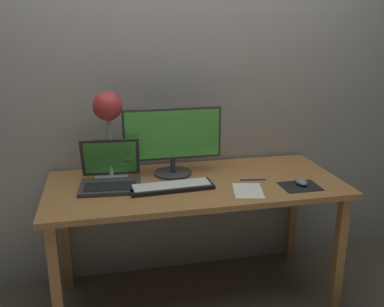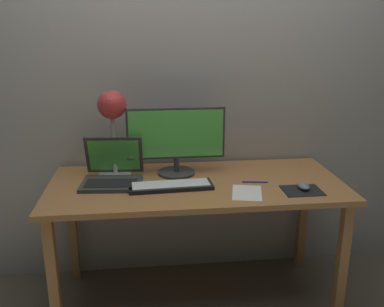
% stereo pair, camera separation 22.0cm
% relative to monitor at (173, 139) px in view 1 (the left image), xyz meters
% --- Properties ---
extents(ground_plane, '(4.80, 4.80, 0.00)m').
position_rel_monitor_xyz_m(ground_plane, '(0.10, -0.15, -0.95)').
color(ground_plane, brown).
rests_on(ground_plane, ground).
extents(back_wall, '(4.80, 0.06, 2.60)m').
position_rel_monitor_xyz_m(back_wall, '(0.10, 0.25, 0.35)').
color(back_wall, '#A8A099').
rests_on(back_wall, ground).
extents(desk, '(1.60, 0.70, 0.74)m').
position_rel_monitor_xyz_m(desk, '(0.10, -0.15, -0.29)').
color(desk, '#A8703D').
rests_on(desk, ground).
extents(monitor, '(0.55, 0.21, 0.39)m').
position_rel_monitor_xyz_m(monitor, '(0.00, 0.00, 0.00)').
color(monitor, '#38383A').
rests_on(monitor, desk).
extents(keyboard_main, '(0.45, 0.17, 0.03)m').
position_rel_monitor_xyz_m(keyboard_main, '(-0.05, -0.22, -0.20)').
color(keyboard_main, black).
rests_on(keyboard_main, desk).
extents(laptop, '(0.34, 0.31, 0.24)m').
position_rel_monitor_xyz_m(laptop, '(-0.35, -0.08, -0.15)').
color(laptop, '#38383A').
rests_on(laptop, desk).
extents(desk_lamp, '(0.18, 0.18, 0.49)m').
position_rel_monitor_xyz_m(desk_lamp, '(-0.35, 0.01, 0.14)').
color(desk_lamp, beige).
rests_on(desk_lamp, desk).
extents(mousepad, '(0.20, 0.16, 0.00)m').
position_rel_monitor_xyz_m(mousepad, '(0.63, -0.33, -0.21)').
color(mousepad, black).
rests_on(mousepad, desk).
extents(mouse, '(0.06, 0.10, 0.03)m').
position_rel_monitor_xyz_m(mouse, '(0.64, -0.32, -0.19)').
color(mouse, slate).
rests_on(mouse, mousepad).
extents(paper_sheet_near_mouse, '(0.19, 0.24, 0.00)m').
position_rel_monitor_xyz_m(paper_sheet_near_mouse, '(0.34, -0.33, -0.21)').
color(paper_sheet_near_mouse, white).
rests_on(paper_sheet_near_mouse, desk).
extents(pen, '(0.14, 0.03, 0.01)m').
position_rel_monitor_xyz_m(pen, '(0.42, -0.19, -0.21)').
color(pen, '#2633A5').
rests_on(pen, desk).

